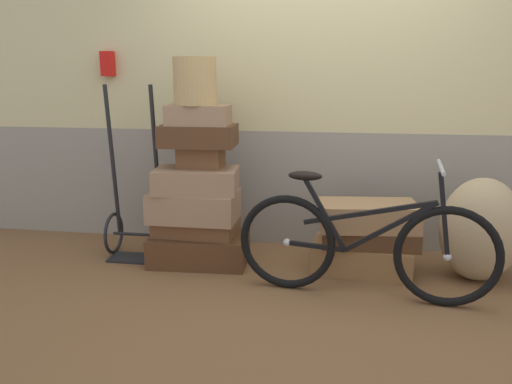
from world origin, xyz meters
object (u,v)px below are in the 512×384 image
suitcase_0 (199,249)px  suitcase_8 (369,236)px  suitcase_3 (196,180)px  suitcase_4 (201,157)px  suitcase_2 (194,206)px  luggage_trolley (137,220)px  suitcase_7 (362,257)px  suitcase_1 (196,226)px  burlap_sack (481,230)px  suitcase_6 (199,115)px  wicker_basket (195,81)px  suitcase_9 (368,216)px  bicycle (363,246)px  suitcase_5 (199,136)px

suitcase_0 → suitcase_8: suitcase_8 is taller
suitcase_3 → suitcase_4: size_ratio=1.86×
suitcase_2 → luggage_trolley: (-0.50, 0.09, -0.16)m
suitcase_3 → suitcase_7: size_ratio=0.85×
suitcase_1 → suitcase_7: (1.25, 0.00, -0.17)m
suitcase_2 → suitcase_8: size_ratio=0.96×
burlap_sack → suitcase_6: bearing=179.5°
suitcase_0 → suitcase_2: suitcase_2 is taller
suitcase_3 → wicker_basket: (0.00, 0.02, 0.72)m
suitcase_0 → suitcase_4: (0.02, 0.04, 0.70)m
suitcase_8 → suitcase_9: bearing=-137.7°
wicker_basket → bicycle: size_ratio=0.20×
suitcase_2 → suitcase_8: suitcase_2 is taller
wicker_basket → burlap_sack: 2.25m
suitcase_4 → suitcase_9: (1.23, -0.03, -0.39)m
suitcase_8 → suitcase_9: (-0.02, -0.02, 0.16)m
suitcase_9 → suitcase_8: bearing=37.4°
suitcase_5 → wicker_basket: bearing=-109.4°
suitcase_9 → suitcase_4: bearing=172.0°
suitcase_2 → suitcase_4: suitcase_4 is taller
suitcase_6 → suitcase_7: 1.58m
suitcase_1 → suitcase_8: 1.29m
luggage_trolley → suitcase_0: bearing=-8.6°
suitcase_2 → suitcase_3: size_ratio=1.07×
suitcase_2 → suitcase_4: bearing=44.1°
suitcase_7 → suitcase_8: suitcase_8 is taller
suitcase_8 → suitcase_1: bearing=178.0°
suitcase_5 → suitcase_8: 1.44m
suitcase_0 → suitcase_9: (1.25, 0.01, 0.32)m
suitcase_0 → suitcase_8: size_ratio=1.08×
suitcase_9 → suitcase_0: bearing=173.8°
suitcase_2 → bicycle: size_ratio=0.39×
suitcase_8 → luggage_trolley: bearing=176.5°
suitcase_8 → burlap_sack: (0.75, -0.03, 0.09)m
suitcase_0 → suitcase_1: suitcase_1 is taller
luggage_trolley → wicker_basket: bearing=-7.6°
suitcase_6 → luggage_trolley: luggage_trolley is taller
suitcase_9 → suitcase_7: bearing=128.2°
suitcase_3 → bicycle: bicycle is taller
suitcase_0 → suitcase_3: 0.54m
wicker_basket → suitcase_9: bearing=-0.1°
suitcase_8 → suitcase_7: bearing=166.3°
bicycle → suitcase_7: bearing=87.3°
suitcase_4 → suitcase_9: 1.29m
suitcase_7 → bicycle: bicycle is taller
suitcase_7 → luggage_trolley: (-1.75, 0.04, 0.18)m
suitcase_3 → suitcase_8: size_ratio=0.89×
luggage_trolley → suitcase_5: bearing=-4.6°
suitcase_7 → luggage_trolley: 1.76m
suitcase_6 → bicycle: size_ratio=0.27×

